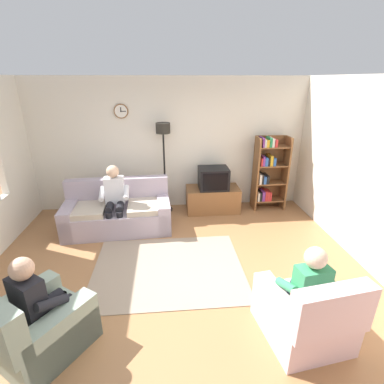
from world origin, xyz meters
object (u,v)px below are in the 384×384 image
(armchair_near_window, at_px, (37,328))
(person_in_left_armchair, at_px, (39,298))
(couch, at_px, (118,213))
(floor_lamp, at_px, (164,143))
(person_in_right_armchair, at_px, (305,286))
(tv_stand, at_px, (213,199))
(tv, at_px, (213,178))
(person_on_couch, at_px, (114,196))
(bookshelf, at_px, (268,172))
(armchair_near_bookshelf, at_px, (305,315))

(armchair_near_window, xyz_separation_m, person_in_left_armchair, (0.05, 0.07, 0.32))
(couch, xyz_separation_m, person_in_left_armchair, (-0.38, -2.51, 0.29))
(floor_lamp, xyz_separation_m, person_in_right_armchair, (1.46, -3.30, -0.85))
(tv_stand, bearing_deg, person_in_left_armchair, -125.67)
(couch, height_order, tv, tv)
(armchair_near_window, bearing_deg, couch, 80.54)
(tv_stand, distance_m, person_on_couch, 2.08)
(tv, xyz_separation_m, bookshelf, (1.18, 0.09, 0.07))
(couch, relative_size, bookshelf, 1.25)
(tv_stand, distance_m, armchair_near_window, 3.96)
(person_in_left_armchair, bearing_deg, person_in_right_armchair, -1.29)
(bookshelf, relative_size, person_in_right_armchair, 1.39)
(couch, height_order, armchair_near_window, same)
(tv_stand, xyz_separation_m, bookshelf, (1.18, 0.07, 0.55))
(floor_lamp, height_order, armchair_near_bookshelf, floor_lamp)
(floor_lamp, xyz_separation_m, armchair_near_window, (-1.31, -3.31, -1.16))
(tv_stand, height_order, floor_lamp, floor_lamp)
(armchair_near_window, height_order, armchair_near_bookshelf, same)
(person_on_couch, bearing_deg, tv_stand, 21.52)
(armchair_near_bookshelf, bearing_deg, couch, 131.52)
(bookshelf, xyz_separation_m, person_in_right_armchair, (-0.71, -3.27, -0.20))
(armchair_near_window, height_order, person_in_left_armchair, person_in_left_armchair)
(floor_lamp, xyz_separation_m, armchair_near_bookshelf, (1.47, -3.39, -1.16))
(couch, xyz_separation_m, floor_lamp, (0.88, 0.73, 1.14))
(tv, height_order, person_in_right_armchair, person_in_right_armchair)
(person_in_right_armchair, bearing_deg, floor_lamp, 113.83)
(floor_lamp, height_order, person_in_left_armchair, floor_lamp)
(couch, height_order, floor_lamp, floor_lamp)
(armchair_near_bookshelf, bearing_deg, armchair_near_window, 178.41)
(armchair_near_bookshelf, distance_m, person_on_couch, 3.50)
(couch, relative_size, person_in_left_armchair, 1.74)
(tv_stand, distance_m, person_in_left_armchair, 3.88)
(person_in_left_armchair, bearing_deg, tv, 54.12)
(tv_stand, xyz_separation_m, floor_lamp, (-1.00, 0.10, 1.19))
(person_in_left_armchair, bearing_deg, armchair_near_bookshelf, -3.14)
(person_on_couch, bearing_deg, floor_lamp, 43.39)
(bookshelf, height_order, armchair_near_window, bookshelf)
(couch, relative_size, person_on_couch, 1.57)
(armchair_near_window, height_order, person_on_couch, person_on_couch)
(armchair_near_bookshelf, bearing_deg, bookshelf, 78.21)
(tv_stand, height_order, person_in_right_armchair, person_in_right_armchair)
(floor_lamp, distance_m, person_in_left_armchair, 3.58)
(floor_lamp, bearing_deg, bookshelf, -0.83)
(tv, bearing_deg, tv_stand, 90.00)
(armchair_near_window, relative_size, person_in_left_armchair, 1.05)
(tv, height_order, armchair_near_window, tv)
(couch, bearing_deg, armchair_near_window, -99.46)
(bookshelf, xyz_separation_m, armchair_near_window, (-3.48, -3.28, -0.52))
(tv, relative_size, person_in_right_armchair, 0.54)
(tv, relative_size, bookshelf, 0.39)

